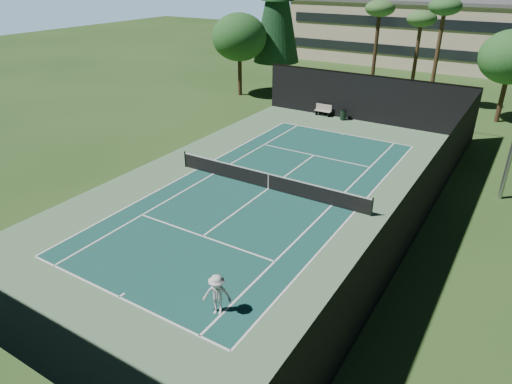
{
  "coord_description": "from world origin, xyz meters",
  "views": [
    {
      "loc": [
        12.42,
        -21.39,
        11.96
      ],
      "look_at": [
        1.0,
        -3.0,
        1.3
      ],
      "focal_mm": 32.0,
      "sensor_mm": 36.0,
      "label": 1
    }
  ],
  "objects_px": {
    "tennis_ball_a": "(92,249)",
    "tennis_ball_d": "(247,150)",
    "tennis_net": "(268,180)",
    "tennis_ball_b": "(286,182)",
    "player": "(217,295)",
    "park_bench": "(323,110)",
    "trash_bin": "(343,115)",
    "tennis_ball_c": "(299,183)"
  },
  "relations": [
    {
      "from": "tennis_ball_b",
      "to": "park_bench",
      "type": "height_order",
      "value": "park_bench"
    },
    {
      "from": "tennis_net",
      "to": "trash_bin",
      "type": "relative_size",
      "value": 13.65
    },
    {
      "from": "tennis_net",
      "to": "park_bench",
      "type": "height_order",
      "value": "tennis_net"
    },
    {
      "from": "tennis_ball_d",
      "to": "tennis_net",
      "type": "bearing_deg",
      "value": -45.58
    },
    {
      "from": "tennis_ball_b",
      "to": "trash_bin",
      "type": "height_order",
      "value": "trash_bin"
    },
    {
      "from": "player",
      "to": "park_bench",
      "type": "relative_size",
      "value": 1.16
    },
    {
      "from": "tennis_net",
      "to": "tennis_ball_c",
      "type": "bearing_deg",
      "value": 50.93
    },
    {
      "from": "tennis_net",
      "to": "tennis_ball_a",
      "type": "bearing_deg",
      "value": -110.33
    },
    {
      "from": "park_bench",
      "to": "trash_bin",
      "type": "distance_m",
      "value": 2.05
    },
    {
      "from": "tennis_ball_a",
      "to": "tennis_ball_c",
      "type": "xyz_separation_m",
      "value": [
        5.03,
        11.67,
        0.01
      ]
    },
    {
      "from": "park_bench",
      "to": "trash_bin",
      "type": "bearing_deg",
      "value": -7.62
    },
    {
      "from": "tennis_net",
      "to": "player",
      "type": "xyz_separation_m",
      "value": [
        3.93,
        -10.51,
        0.31
      ]
    },
    {
      "from": "tennis_net",
      "to": "park_bench",
      "type": "distance_m",
      "value": 16.07
    },
    {
      "from": "tennis_net",
      "to": "tennis_ball_d",
      "type": "height_order",
      "value": "tennis_net"
    },
    {
      "from": "tennis_ball_a",
      "to": "tennis_ball_b",
      "type": "height_order",
      "value": "tennis_ball_b"
    },
    {
      "from": "tennis_ball_d",
      "to": "park_bench",
      "type": "relative_size",
      "value": 0.05
    },
    {
      "from": "park_bench",
      "to": "tennis_ball_a",
      "type": "bearing_deg",
      "value": -90.52
    },
    {
      "from": "park_bench",
      "to": "tennis_ball_d",
      "type": "bearing_deg",
      "value": -95.61
    },
    {
      "from": "tennis_ball_d",
      "to": "trash_bin",
      "type": "distance_m",
      "value": 11.18
    },
    {
      "from": "park_bench",
      "to": "trash_bin",
      "type": "relative_size",
      "value": 1.59
    },
    {
      "from": "tennis_ball_a",
      "to": "park_bench",
      "type": "bearing_deg",
      "value": 89.48
    },
    {
      "from": "tennis_net",
      "to": "tennis_ball_b",
      "type": "distance_m",
      "value": 1.59
    },
    {
      "from": "tennis_net",
      "to": "player",
      "type": "relative_size",
      "value": 7.42
    },
    {
      "from": "tennis_ball_c",
      "to": "park_bench",
      "type": "bearing_deg",
      "value": 108.8
    },
    {
      "from": "tennis_ball_a",
      "to": "tennis_ball_b",
      "type": "bearing_deg",
      "value": 69.89
    },
    {
      "from": "tennis_ball_a",
      "to": "trash_bin",
      "type": "xyz_separation_m",
      "value": [
        2.26,
        25.48,
        0.45
      ]
    },
    {
      "from": "tennis_ball_a",
      "to": "tennis_ball_d",
      "type": "distance_m",
      "value": 14.77
    },
    {
      "from": "player",
      "to": "tennis_ball_c",
      "type": "xyz_separation_m",
      "value": [
        -2.64,
        12.1,
        -0.83
      ]
    },
    {
      "from": "tennis_net",
      "to": "park_bench",
      "type": "xyz_separation_m",
      "value": [
        -3.5,
        15.68,
        -0.01
      ]
    },
    {
      "from": "player",
      "to": "park_bench",
      "type": "xyz_separation_m",
      "value": [
        -7.43,
        26.19,
        -0.32
      ]
    },
    {
      "from": "tennis_net",
      "to": "tennis_ball_a",
      "type": "xyz_separation_m",
      "value": [
        -3.73,
        -10.07,
        -0.53
      ]
    },
    {
      "from": "tennis_ball_b",
      "to": "trash_bin",
      "type": "xyz_separation_m",
      "value": [
        -1.95,
        13.99,
        0.44
      ]
    },
    {
      "from": "player",
      "to": "tennis_ball_b",
      "type": "xyz_separation_m",
      "value": [
        -3.46,
        11.93,
        -0.84
      ]
    },
    {
      "from": "player",
      "to": "tennis_ball_b",
      "type": "distance_m",
      "value": 12.45
    },
    {
      "from": "tennis_ball_d",
      "to": "trash_bin",
      "type": "relative_size",
      "value": 0.07
    },
    {
      "from": "tennis_ball_a",
      "to": "park_bench",
      "type": "xyz_separation_m",
      "value": [
        0.23,
        25.75,
        0.52
      ]
    },
    {
      "from": "tennis_net",
      "to": "trash_bin",
      "type": "bearing_deg",
      "value": 95.45
    },
    {
      "from": "tennis_ball_c",
      "to": "park_bench",
      "type": "xyz_separation_m",
      "value": [
        -4.79,
        14.08,
        0.51
      ]
    },
    {
      "from": "tennis_ball_b",
      "to": "park_bench",
      "type": "distance_m",
      "value": 14.81
    },
    {
      "from": "tennis_net",
      "to": "park_bench",
      "type": "bearing_deg",
      "value": 102.58
    },
    {
      "from": "tennis_ball_a",
      "to": "tennis_ball_d",
      "type": "bearing_deg",
      "value": 93.29
    },
    {
      "from": "tennis_ball_b",
      "to": "tennis_ball_d",
      "type": "bearing_deg",
      "value": 147.23
    }
  ]
}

